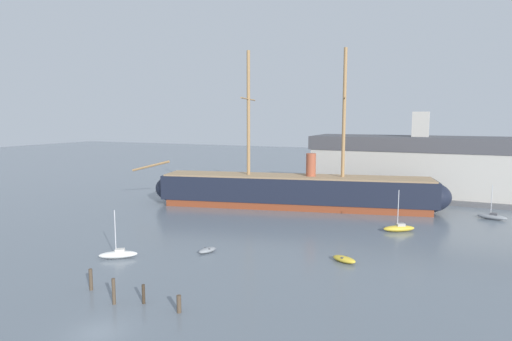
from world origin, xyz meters
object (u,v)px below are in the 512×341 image
tall_ship (294,191)px  sailboat_alongside_stern (399,228)px  dinghy_mid_right (344,259)px  dinghy_distant_centre (317,194)px  sailboat_far_right (492,216)px  mooring_piling_nearest (91,279)px  dinghy_near_centre (207,250)px  sailboat_foreground_left (118,254)px  mooring_piling_right_pair (144,294)px  motorboat_far_left (193,190)px  mooring_piling_midwater (114,291)px  mooring_piling_left_pair (179,304)px  dockside_warehouse_right (443,168)px

tall_ship → sailboat_alongside_stern: size_ratio=9.60×
dinghy_mid_right → dinghy_distant_centre: (-13.98, 38.65, -0.02)m
sailboat_far_right → mooring_piling_nearest: bearing=-128.3°
sailboat_alongside_stern → dinghy_near_centre: bearing=-136.1°
dinghy_distant_centre → sailboat_foreground_left: bearing=-102.0°
sailboat_alongside_stern → dinghy_distant_centre: bearing=129.1°
tall_ship → mooring_piling_right_pair: bearing=-88.7°
sailboat_far_right → mooring_piling_nearest: (-37.24, -47.13, 0.56)m
dinghy_mid_right → mooring_piling_right_pair: 22.41m
dinghy_near_centre → mooring_piling_nearest: size_ratio=1.33×
motorboat_far_left → mooring_piling_midwater: (24.29, -51.54, 0.71)m
sailboat_far_right → mooring_piling_left_pair: (-27.02, -47.76, 0.28)m
tall_ship → dockside_warehouse_right: tall_ship is taller
mooring_piling_midwater → dinghy_near_centre: bearing=89.5°
tall_ship → dinghy_near_centre: tall_ship is taller
tall_ship → mooring_piling_left_pair: tall_ship is taller
motorboat_far_left → mooring_piling_nearest: 53.90m
sailboat_far_right → mooring_piling_midwater: 58.86m
sailboat_far_right → mooring_piling_midwater: (-33.09, -48.68, 0.69)m
sailboat_far_right → dockside_warehouse_right: dockside_warehouse_right is taller
dinghy_near_centre → mooring_piling_right_pair: size_ratio=1.58×
motorboat_far_left → mooring_piling_left_pair: (30.36, -50.62, 0.30)m
tall_ship → dinghy_distant_centre: size_ratio=19.23×
tall_ship → dinghy_distant_centre: tall_ship is taller
tall_ship → mooring_piling_right_pair: tall_ship is taller
dinghy_distant_centre → mooring_piling_left_pair: 56.78m
dinghy_near_centre → mooring_piling_left_pair: bearing=-68.1°
tall_ship → dinghy_near_centre: bearing=-92.2°
sailboat_far_right → dockside_warehouse_right: 19.80m
tall_ship → mooring_piling_midwater: size_ratio=24.70×
tall_ship → mooring_piling_nearest: size_ratio=27.98×
dinghy_near_centre → sailboat_alongside_stern: sailboat_alongside_stern is taller
sailboat_foreground_left → mooring_piling_nearest: size_ratio=2.76×
dinghy_distant_centre → sailboat_far_right: bearing=-15.9°
tall_ship → mooring_piling_midwater: bearing=-91.6°
mooring_piling_nearest → mooring_piling_midwater: size_ratio=0.88×
mooring_piling_left_pair → mooring_piling_midwater: mooring_piling_midwater is taller
dinghy_near_centre → mooring_piling_midwater: (-0.14, -15.71, 0.86)m
mooring_piling_right_pair → dinghy_distant_centre: bearing=90.3°
mooring_piling_nearest → dockside_warehouse_right: bearing=65.3°
mooring_piling_right_pair → mooring_piling_nearest: bearing=176.4°
sailboat_foreground_left → dinghy_distant_centre: 48.84m
tall_ship → dinghy_mid_right: 29.90m
motorboat_far_left → mooring_piling_right_pair: (26.56, -50.40, 0.41)m
sailboat_foreground_left → mooring_piling_left_pair: bearing=-31.8°
tall_ship → mooring_piling_midwater: (-1.25, -44.81, -1.83)m
sailboat_far_right → dinghy_distant_centre: size_ratio=1.87×
sailboat_foreground_left → sailboat_far_right: bearing=43.3°
dinghy_distant_centre → mooring_piling_nearest: 56.34m
mooring_piling_left_pair → motorboat_far_left: bearing=121.0°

